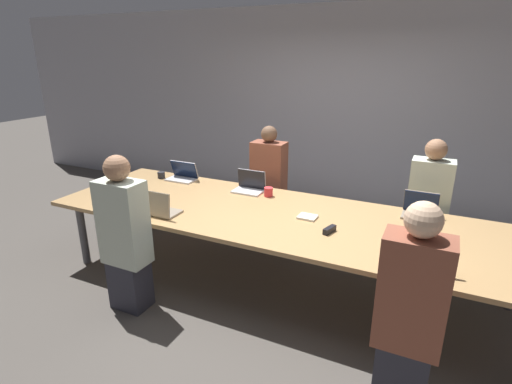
# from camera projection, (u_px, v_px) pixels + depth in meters

# --- Properties ---
(ground_plane) EXTENTS (24.00, 24.00, 0.00)m
(ground_plane) POSITION_uv_depth(u_px,v_px,m) (276.00, 283.00, 4.01)
(ground_plane) COLOR #4C4742
(curtain_wall) EXTENTS (12.00, 0.06, 2.80)m
(curtain_wall) POSITION_uv_depth(u_px,v_px,m) (342.00, 113.00, 5.48)
(curtain_wall) COLOR #9999A3
(curtain_wall) RESTS_ON ground_plane
(conference_table) EXTENTS (4.46, 1.38, 0.74)m
(conference_table) POSITION_uv_depth(u_px,v_px,m) (278.00, 219.00, 3.78)
(conference_table) COLOR tan
(conference_table) RESTS_ON ground_plane
(laptop_near_right) EXTENTS (0.33, 0.24, 0.24)m
(laptop_near_right) POSITION_uv_depth(u_px,v_px,m) (428.00, 260.00, 2.79)
(laptop_near_right) COLOR #B7B7BC
(laptop_near_right) RESTS_ON conference_table
(person_near_right) EXTENTS (0.40, 0.24, 1.41)m
(person_near_right) POSITION_uv_depth(u_px,v_px,m) (410.00, 313.00, 2.44)
(person_near_right) COLOR #2D2D38
(person_near_right) RESTS_ON ground_plane
(cup_near_right) EXTENTS (0.08, 0.08, 0.09)m
(cup_near_right) POSITION_uv_depth(u_px,v_px,m) (387.00, 254.00, 2.93)
(cup_near_right) COLOR red
(cup_near_right) RESTS_ON conference_table
(laptop_far_left) EXTENTS (0.35, 0.22, 0.22)m
(laptop_far_left) POSITION_uv_depth(u_px,v_px,m) (183.00, 174.00, 4.77)
(laptop_far_left) COLOR silver
(laptop_far_left) RESTS_ON conference_table
(cup_far_left) EXTENTS (0.09, 0.09, 0.08)m
(cup_far_left) POSITION_uv_depth(u_px,v_px,m) (161.00, 175.00, 4.84)
(cup_far_left) COLOR #232328
(cup_far_left) RESTS_ON conference_table
(laptop_near_left) EXTENTS (0.32, 0.24, 0.25)m
(laptop_near_left) POSITION_uv_depth(u_px,v_px,m) (159.00, 208.00, 3.72)
(laptop_near_left) COLOR gray
(laptop_near_left) RESTS_ON conference_table
(person_near_left) EXTENTS (0.40, 0.24, 1.41)m
(person_near_left) POSITION_uv_depth(u_px,v_px,m) (125.00, 237.00, 3.43)
(person_near_left) COLOR #2D2D38
(person_near_left) RESTS_ON ground_plane
(cup_near_left) EXTENTS (0.08, 0.08, 0.08)m
(cup_near_left) POSITION_uv_depth(u_px,v_px,m) (140.00, 206.00, 3.85)
(cup_near_left) COLOR #232328
(cup_near_left) RESTS_ON conference_table
(laptop_far_midleft) EXTENTS (0.33, 0.22, 0.23)m
(laptop_far_midleft) POSITION_uv_depth(u_px,v_px,m) (250.00, 185.00, 4.37)
(laptop_far_midleft) COLOR silver
(laptop_far_midleft) RESTS_ON conference_table
(person_far_midleft) EXTENTS (0.40, 0.24, 1.39)m
(person_far_midleft) POSITION_uv_depth(u_px,v_px,m) (269.00, 185.00, 4.85)
(person_far_midleft) COLOR #2D2D38
(person_far_midleft) RESTS_ON ground_plane
(cup_far_midleft) EXTENTS (0.09, 0.09, 0.10)m
(cup_far_midleft) POSITION_uv_depth(u_px,v_px,m) (268.00, 192.00, 4.22)
(cup_far_midleft) COLOR red
(cup_far_midleft) RESTS_ON conference_table
(laptop_far_right) EXTENTS (0.31, 0.23, 0.23)m
(laptop_far_right) POSITION_uv_depth(u_px,v_px,m) (420.00, 209.00, 3.70)
(laptop_far_right) COLOR gray
(laptop_far_right) RESTS_ON conference_table
(person_far_right) EXTENTS (0.40, 0.24, 1.40)m
(person_far_right) POSITION_uv_depth(u_px,v_px,m) (427.00, 209.00, 4.07)
(person_far_right) COLOR #2D2D38
(person_far_right) RESTS_ON ground_plane
(stapler) EXTENTS (0.08, 0.16, 0.05)m
(stapler) POSITION_uv_depth(u_px,v_px,m) (329.00, 230.00, 3.37)
(stapler) COLOR black
(stapler) RESTS_ON conference_table
(notebook) EXTENTS (0.17, 0.15, 0.02)m
(notebook) POSITION_uv_depth(u_px,v_px,m) (308.00, 217.00, 3.68)
(notebook) COLOR silver
(notebook) RESTS_ON conference_table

